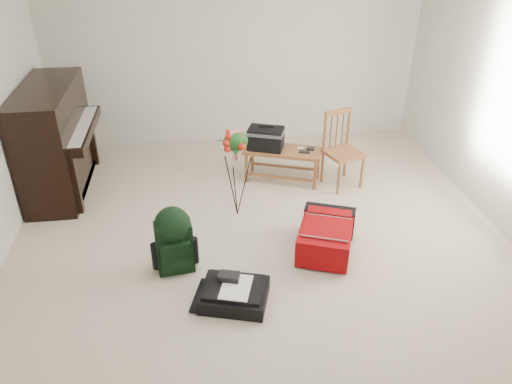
{
  "coord_description": "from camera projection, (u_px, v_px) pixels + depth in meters",
  "views": [
    {
      "loc": [
        -0.59,
        -3.9,
        2.99
      ],
      "look_at": [
        -0.04,
        0.35,
        0.49
      ],
      "focal_mm": 35.0,
      "sensor_mm": 36.0,
      "label": 1
    }
  ],
  "objects": [
    {
      "name": "floor",
      "position": [
        264.0,
        252.0,
        4.91
      ],
      "size": [
        5.0,
        5.5,
        0.01
      ],
      "primitive_type": "cube",
      "color": "beige",
      "rests_on": "ground"
    },
    {
      "name": "wall_back",
      "position": [
        235.0,
        53.0,
        6.64
      ],
      "size": [
        5.0,
        0.04,
        2.5
      ],
      "primitive_type": "cube",
      "color": "beige",
      "rests_on": "floor"
    },
    {
      "name": "piano",
      "position": [
        57.0,
        142.0,
        5.73
      ],
      "size": [
        0.71,
        1.5,
        1.25
      ],
      "color": "black",
      "rests_on": "floor"
    },
    {
      "name": "bench",
      "position": [
        271.0,
        144.0,
        5.91
      ],
      "size": [
        1.0,
        0.67,
        0.71
      ],
      "rotation": [
        0.0,
        0.0,
        -0.36
      ],
      "color": "#9B6132",
      "rests_on": "floor"
    },
    {
      "name": "dining_chair",
      "position": [
        343.0,
        150.0,
        5.9
      ],
      "size": [
        0.5,
        0.5,
        0.91
      ],
      "rotation": [
        0.0,
        0.0,
        0.35
      ],
      "color": "#9B6132",
      "rests_on": "floor"
    },
    {
      "name": "red_suitcase",
      "position": [
        325.0,
        233.0,
        4.91
      ],
      "size": [
        0.72,
        0.88,
        0.31
      ],
      "rotation": [
        0.0,
        0.0,
        -0.37
      ],
      "color": "#9D0609",
      "rests_on": "floor"
    },
    {
      "name": "black_duffel",
      "position": [
        234.0,
        293.0,
        4.27
      ],
      "size": [
        0.66,
        0.59,
        0.24
      ],
      "rotation": [
        0.0,
        0.0,
        -0.29
      ],
      "color": "black",
      "rests_on": "floor"
    },
    {
      "name": "green_backpack",
      "position": [
        173.0,
        237.0,
        4.51
      ],
      "size": [
        0.36,
        0.33,
        0.66
      ],
      "rotation": [
        0.0,
        0.0,
        0.13
      ],
      "color": "black",
      "rests_on": "floor"
    },
    {
      "name": "flower_stand",
      "position": [
        237.0,
        174.0,
        5.26
      ],
      "size": [
        0.39,
        0.39,
        1.02
      ],
      "rotation": [
        0.0,
        0.0,
        0.23
      ],
      "color": "black",
      "rests_on": "floor"
    }
  ]
}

